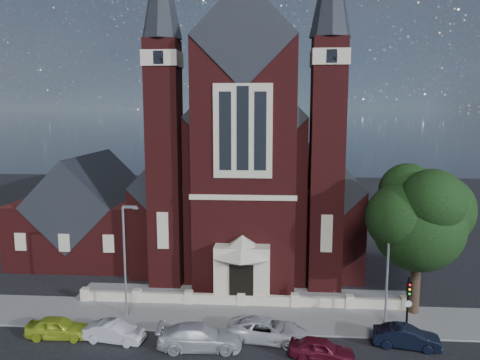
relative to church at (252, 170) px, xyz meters
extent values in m
plane|color=black|center=(0.00, -7.94, -8.19)|extent=(120.00, 120.00, 0.00)
cube|color=slate|center=(0.00, -18.44, -8.19)|extent=(60.00, 5.00, 0.12)
cube|color=slate|center=(0.00, -14.44, -8.19)|extent=(26.00, 3.00, 0.14)
cube|color=#C1B499|center=(0.00, -16.44, -8.19)|extent=(24.00, 0.40, 0.90)
cube|color=#471313|center=(0.00, 2.06, -1.19)|extent=(10.00, 30.00, 14.00)
cube|color=black|center=(0.00, 2.06, 5.81)|extent=(10.00, 30.20, 10.00)
cube|color=#471313|center=(-7.50, 1.06, -4.19)|extent=(5.00, 26.00, 8.00)
cube|color=#471313|center=(7.50, 1.06, -4.19)|extent=(5.00, 26.00, 8.00)
cube|color=black|center=(-7.50, 1.06, -0.19)|extent=(5.01, 26.20, 5.01)
cube|color=black|center=(7.50, 1.06, -0.19)|extent=(5.01, 26.20, 5.01)
cube|color=#471313|center=(0.00, -13.44, 1.81)|extent=(8.00, 3.00, 20.00)
cube|color=black|center=(0.00, -13.44, 11.81)|extent=(8.00, 3.20, 8.00)
cube|color=#C1B499|center=(0.00, -14.99, 4.81)|extent=(4.40, 0.15, 7.00)
cube|color=black|center=(0.00, -15.06, 5.01)|extent=(0.90, 0.08, 6.20)
cube|color=#C1B499|center=(0.00, -15.44, -5.99)|extent=(4.20, 2.00, 4.40)
cube|color=black|center=(0.00, -16.49, -6.59)|extent=(1.80, 0.12, 3.20)
cone|color=#C1B499|center=(0.00, -15.44, -3.79)|extent=(4.60, 4.60, 1.60)
cube|color=#471313|center=(-6.50, -12.44, 1.81)|extent=(2.60, 2.60, 20.00)
cube|color=#C1B499|center=(-6.50, -12.44, 10.31)|extent=(2.80, 2.80, 1.20)
cube|color=#471313|center=(6.50, -12.44, 1.81)|extent=(2.60, 2.60, 20.00)
cube|color=#C1B499|center=(6.50, -12.44, 10.31)|extent=(2.80, 2.80, 1.20)
cube|color=#471313|center=(-16.00, -4.94, -5.19)|extent=(12.00, 12.00, 6.00)
cube|color=black|center=(-16.00, -4.94, -2.19)|extent=(8.49, 12.20, 8.49)
cylinder|color=black|center=(12.50, -16.94, -5.69)|extent=(0.70, 0.70, 5.00)
sphere|color=black|center=(12.50, -16.94, -1.69)|extent=(6.40, 6.40, 6.40)
sphere|color=black|center=(12.90, -18.14, 0.31)|extent=(4.40, 4.40, 4.40)
cylinder|color=gray|center=(-8.00, -18.94, -4.19)|extent=(0.16, 0.16, 8.00)
cube|color=gray|center=(-7.50, -18.94, -0.19)|extent=(1.00, 0.15, 0.18)
cube|color=gray|center=(-7.10, -18.94, -0.27)|extent=(0.35, 0.22, 0.12)
cylinder|color=gray|center=(10.00, -18.94, -4.19)|extent=(0.16, 0.16, 8.00)
cube|color=gray|center=(10.50, -18.94, -0.19)|extent=(1.00, 0.15, 0.18)
cube|color=gray|center=(10.90, -18.94, -0.27)|extent=(0.35, 0.22, 0.12)
cylinder|color=black|center=(11.00, -20.44, -6.19)|extent=(0.14, 0.14, 4.00)
cube|color=black|center=(11.00, -20.59, -4.89)|extent=(0.28, 0.22, 0.90)
sphere|color=red|center=(11.00, -20.72, -4.59)|extent=(0.14, 0.14, 0.14)
sphere|color=#CC8C0C|center=(11.00, -20.72, -4.89)|extent=(0.14, 0.14, 0.14)
sphere|color=#0C9919|center=(11.00, -20.72, -5.19)|extent=(0.14, 0.14, 0.14)
imported|color=#9FB323|center=(-11.48, -22.19, -7.50)|extent=(4.05, 1.71, 1.37)
imported|color=silver|center=(-7.67, -22.44, -7.55)|extent=(4.00, 1.87, 1.27)
imported|color=#B4B7BD|center=(-2.13, -22.94, -7.43)|extent=(5.32, 2.42, 1.51)
imported|color=silver|center=(2.01, -21.61, -7.48)|extent=(5.34, 3.01, 1.41)
imported|color=#590F1F|center=(5.22, -23.71, -7.54)|extent=(4.05, 2.28, 1.30)
imported|color=black|center=(10.62, -21.90, -7.52)|extent=(4.22, 2.09, 1.33)
camera|label=1|loc=(2.23, -49.66, 6.41)|focal=35.00mm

